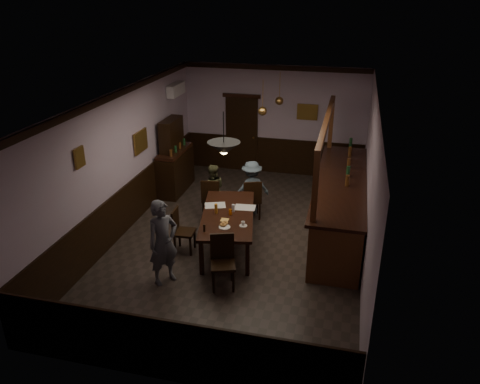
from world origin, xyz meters
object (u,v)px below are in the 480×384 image
(dining_table, at_px, (228,216))
(sideboard, at_px, (175,163))
(coffee_cup, at_px, (243,223))
(pendant_brass_far, at_px, (279,101))
(chair_far_right, at_px, (252,198))
(soda_can, at_px, (230,212))
(bar_counter, at_px, (340,204))
(pendant_brass_mid, at_px, (263,111))
(chair_far_left, at_px, (211,197))
(chair_near, at_px, (223,259))
(person_seated_left, at_px, (213,189))
(person_standing, at_px, (163,242))
(person_seated_right, at_px, (252,188))
(pendant_iron, at_px, (224,148))
(chair_side, at_px, (181,229))

(dining_table, distance_m, sideboard, 3.22)
(coffee_cup, distance_m, sideboard, 3.82)
(dining_table, height_order, pendant_brass_far, pendant_brass_far)
(chair_far_right, relative_size, soda_can, 7.87)
(bar_counter, bearing_deg, pendant_brass_mid, 154.02)
(pendant_brass_mid, bearing_deg, chair_far_left, -132.68)
(chair_near, height_order, soda_can, chair_near)
(chair_far_right, bearing_deg, pendant_brass_mid, -113.51)
(pendant_brass_far, bearing_deg, chair_far_left, -118.26)
(person_seated_left, xyz_separation_m, soda_can, (0.82, -1.47, 0.21))
(pendant_brass_mid, bearing_deg, pendant_brass_far, 79.71)
(dining_table, bearing_deg, person_seated_left, 117.75)
(chair_far_right, relative_size, chair_near, 0.98)
(chair_far_right, xyz_separation_m, person_standing, (-0.98, -2.78, 0.27))
(person_seated_right, bearing_deg, pendant_brass_far, -129.73)
(bar_counter, relative_size, pendant_iron, 6.00)
(chair_far_left, xyz_separation_m, chair_far_right, (0.90, 0.19, -0.01))
(chair_near, bearing_deg, soda_can, 79.83)
(coffee_cup, relative_size, bar_counter, 0.02)
(chair_far_right, distance_m, sideboard, 2.55)
(dining_table, distance_m, soda_can, 0.15)
(bar_counter, xyz_separation_m, pendant_brass_far, (-1.69, 2.02, 1.67))
(person_standing, relative_size, coffee_cup, 19.70)
(sideboard, distance_m, pendant_iron, 4.26)
(chair_far_right, bearing_deg, person_seated_left, -26.04)
(person_seated_right, height_order, pendant_brass_mid, pendant_brass_mid)
(chair_far_left, relative_size, pendant_iron, 1.29)
(person_seated_right, distance_m, pendant_brass_mid, 1.75)
(dining_table, distance_m, person_standing, 1.64)
(bar_counter, distance_m, pendant_brass_far, 3.12)
(person_seated_left, height_order, sideboard, sideboard)
(chair_far_left, distance_m, soda_can, 1.45)
(dining_table, height_order, person_standing, person_standing)
(dining_table, height_order, chair_near, chair_near)
(soda_can, distance_m, pendant_brass_mid, 2.67)
(chair_near, bearing_deg, chair_far_right, 72.46)
(chair_near, bearing_deg, pendant_brass_mid, 71.50)
(person_seated_left, xyz_separation_m, coffee_cup, (1.16, -1.86, 0.20))
(chair_side, height_order, pendant_brass_mid, pendant_brass_mid)
(chair_near, distance_m, pendant_iron, 1.91)
(person_seated_left, xyz_separation_m, person_seated_right, (0.88, 0.18, 0.05))
(chair_near, distance_m, coffee_cup, 0.92)
(dining_table, xyz_separation_m, pendant_brass_far, (0.44, 3.27, 1.61))
(chair_far_left, xyz_separation_m, bar_counter, (2.83, 0.10, 0.10))
(dining_table, xyz_separation_m, pendant_brass_mid, (0.24, 2.17, 1.61))
(chair_near, height_order, bar_counter, bar_counter)
(chair_far_left, xyz_separation_m, pendant_iron, (0.86, -1.94, 1.85))
(chair_side, bearing_deg, pendant_iron, -115.48)
(chair_far_left, height_order, person_seated_right, person_seated_right)
(dining_table, height_order, coffee_cup, coffee_cup)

